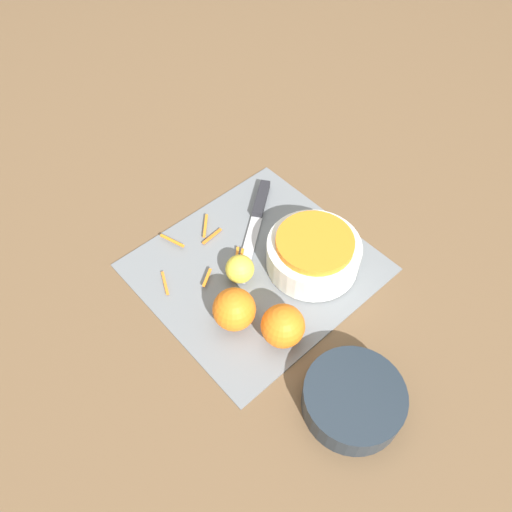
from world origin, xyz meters
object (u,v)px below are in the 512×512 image
(knife, at_px, (258,211))
(orange_left, at_px, (234,309))
(bowl_dark, at_px, (353,399))
(orange_right, at_px, (283,326))
(lemon, at_px, (241,270))
(bowl_speckled, at_px, (313,252))

(knife, xyz_separation_m, orange_left, (0.20, 0.16, 0.03))
(bowl_dark, bearing_deg, orange_right, -90.37)
(orange_right, bearing_deg, knife, -124.06)
(orange_right, relative_size, lemon, 1.40)
(bowl_speckled, bearing_deg, lemon, -27.31)
(bowl_dark, distance_m, orange_left, 0.24)
(bowl_speckled, xyz_separation_m, knife, (-0.01, -0.16, -0.03))
(knife, relative_size, lemon, 4.16)
(bowl_speckled, height_order, lemon, bowl_speckled)
(bowl_dark, bearing_deg, bowl_speckled, -123.04)
(orange_left, xyz_separation_m, orange_right, (-0.04, 0.08, -0.00))
(knife, xyz_separation_m, lemon, (0.13, 0.10, 0.02))
(bowl_speckled, relative_size, orange_left, 2.33)
(bowl_speckled, height_order, bowl_dark, bowl_speckled)
(bowl_dark, relative_size, knife, 0.71)
(bowl_dark, relative_size, lemon, 2.96)
(knife, height_order, orange_left, orange_left)
(bowl_dark, height_order, orange_right, orange_right)
(bowl_speckled, bearing_deg, orange_left, -1.17)
(bowl_speckled, xyz_separation_m, orange_right, (0.15, 0.07, 0.00))
(orange_right, bearing_deg, orange_left, -63.45)
(orange_left, bearing_deg, bowl_speckled, 178.83)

